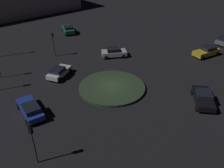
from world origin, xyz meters
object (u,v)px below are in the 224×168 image
object	(u,v)px
car_yellow	(207,51)
store_building	(0,0)
car_white	(59,72)
car_silver	(114,52)
car_blue	(30,109)
traffic_light_east	(53,40)
car_green	(68,29)
traffic_light_northwest	(32,136)
car_black	(203,97)

from	to	relation	value
car_yellow	store_building	bearing A→B (deg)	-58.80
car_white	store_building	world-z (taller)	store_building
store_building	car_silver	bearing A→B (deg)	97.83
car_silver	store_building	distance (m)	36.06
car_yellow	car_blue	bearing A→B (deg)	2.84
car_yellow	traffic_light_east	size ratio (longest dim) A/B	1.16
car_green	traffic_light_northwest	bearing A→B (deg)	164.10
car_white	car_black	size ratio (longest dim) A/B	0.85
car_blue	car_black	bearing A→B (deg)	-117.08
car_green	car_yellow	distance (m)	26.38
car_blue	traffic_light_northwest	size ratio (longest dim) A/B	1.11
car_white	car_green	distance (m)	17.97
car_blue	car_black	world-z (taller)	car_blue
car_blue	car_white	distance (m)	8.44
car_silver	traffic_light_east	xyz separation A→B (m)	(4.85, 8.11, 1.98)
car_green	traffic_light_east	world-z (taller)	traffic_light_east
car_blue	traffic_light_northwest	distance (m)	7.26
car_black	car_silver	bearing A→B (deg)	-133.56
car_yellow	car_black	distance (m)	13.84
traffic_light_northwest	traffic_light_east	distance (m)	21.72
car_blue	car_silver	world-z (taller)	car_silver
car_silver	store_building	world-z (taller)	store_building
car_blue	car_silver	bearing A→B (deg)	-64.69
car_silver	car_blue	bearing A→B (deg)	-130.47
car_green	traffic_light_east	bearing A→B (deg)	157.64
store_building	car_white	bearing A→B (deg)	81.87
car_green	store_building	bearing A→B (deg)	35.16
car_yellow	car_black	world-z (taller)	car_yellow
car_black	traffic_light_northwest	size ratio (longest dim) A/B	1.14
car_white	traffic_light_northwest	xyz separation A→B (m)	(-13.31, 6.50, 2.24)
car_silver	car_black	size ratio (longest dim) A/B	0.89
car_white	car_yellow	world-z (taller)	car_yellow
car_blue	car_white	world-z (taller)	car_blue
store_building	car_yellow	bearing A→B (deg)	109.95
car_green	car_silver	bearing A→B (deg)	-161.72
car_black	car_yellow	bearing A→B (deg)	167.63
car_green	car_blue	bearing A→B (deg)	159.89
traffic_light_northwest	car_silver	bearing A→B (deg)	10.96
car_white	traffic_light_east	xyz separation A→B (m)	(6.80, -1.68, 2.02)
car_silver	car_black	bearing A→B (deg)	-60.69
car_silver	car_green	world-z (taller)	car_green
car_blue	traffic_light_east	bearing A→B (deg)	-31.81
car_green	car_black	world-z (taller)	car_green
car_blue	car_yellow	distance (m)	28.31
car_white	traffic_light_east	size ratio (longest dim) A/B	1.05
car_yellow	car_silver	bearing A→B (deg)	-28.44
car_silver	traffic_light_northwest	distance (m)	22.44
car_yellow	car_white	bearing A→B (deg)	-12.59
car_silver	car_black	world-z (taller)	car_silver
car_green	store_building	xyz separation A→B (m)	(19.66, 9.42, 3.07)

